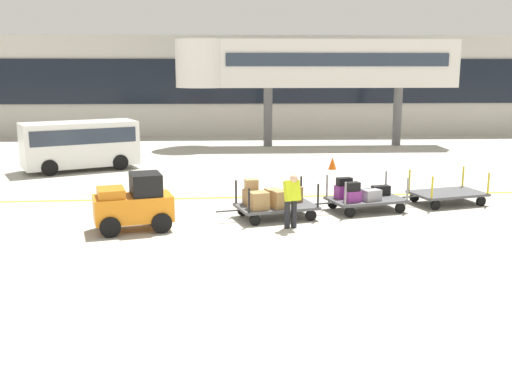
# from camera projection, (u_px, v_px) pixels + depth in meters

# --- Properties ---
(ground_plane) EXTENTS (120.00, 120.00, 0.00)m
(ground_plane) POSITION_uv_depth(u_px,v_px,m) (247.00, 254.00, 14.48)
(ground_plane) COLOR #B2ADA0
(apron_lead_line) EXTENTS (21.33, 1.01, 0.01)m
(apron_lead_line) POSITION_uv_depth(u_px,v_px,m) (286.00, 197.00, 20.81)
(apron_lead_line) COLOR yellow
(apron_lead_line) RESTS_ON ground_plane
(terminal_building) EXTENTS (49.12, 2.51, 6.38)m
(terminal_building) POSITION_uv_depth(u_px,v_px,m) (233.00, 86.00, 39.21)
(terminal_building) COLOR #BCB7AD
(terminal_building) RESTS_ON ground_plane
(jet_bridge) EXTENTS (15.57, 3.00, 5.90)m
(jet_bridge) POSITION_uv_depth(u_px,v_px,m) (305.00, 64.00, 33.27)
(jet_bridge) COLOR silver
(jet_bridge) RESTS_ON ground_plane
(baggage_tug) EXTENTS (2.32, 1.70, 1.58)m
(baggage_tug) POSITION_uv_depth(u_px,v_px,m) (134.00, 204.00, 16.41)
(baggage_tug) COLOR orange
(baggage_tug) RESTS_ON ground_plane
(baggage_cart_lead) EXTENTS (3.08, 1.97, 1.16)m
(baggage_cart_lead) POSITION_uv_depth(u_px,v_px,m) (272.00, 201.00, 17.73)
(baggage_cart_lead) COLOR #4C4C4F
(baggage_cart_lead) RESTS_ON ground_plane
(baggage_cart_middle) EXTENTS (3.08, 1.97, 1.10)m
(baggage_cart_middle) POSITION_uv_depth(u_px,v_px,m) (362.00, 196.00, 18.66)
(baggage_cart_middle) COLOR #4C4C4F
(baggage_cart_middle) RESTS_ON ground_plane
(baggage_cart_tail) EXTENTS (3.08, 1.97, 1.10)m
(baggage_cart_tail) POSITION_uv_depth(u_px,v_px,m) (447.00, 194.00, 19.63)
(baggage_cart_tail) COLOR #4C4C4F
(baggage_cart_tail) RESTS_ON ground_plane
(baggage_handler) EXTENTS (0.49, 0.51, 1.56)m
(baggage_handler) POSITION_uv_depth(u_px,v_px,m) (292.00, 198.00, 16.54)
(baggage_handler) COLOR black
(baggage_handler) RESTS_ON ground_plane
(shuttle_van) EXTENTS (5.15, 3.81, 2.10)m
(shuttle_van) POSITION_uv_depth(u_px,v_px,m) (80.00, 142.00, 25.99)
(shuttle_van) COLOR white
(shuttle_van) RESTS_ON ground_plane
(safety_cone_near) EXTENTS (0.36, 0.36, 0.55)m
(safety_cone_near) POSITION_uv_depth(u_px,v_px,m) (332.00, 163.00, 26.30)
(safety_cone_near) COLOR #EA590F
(safety_cone_near) RESTS_ON ground_plane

